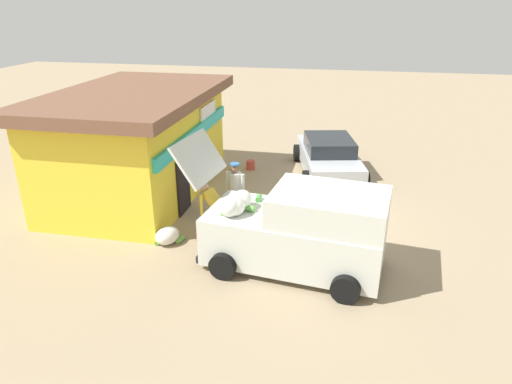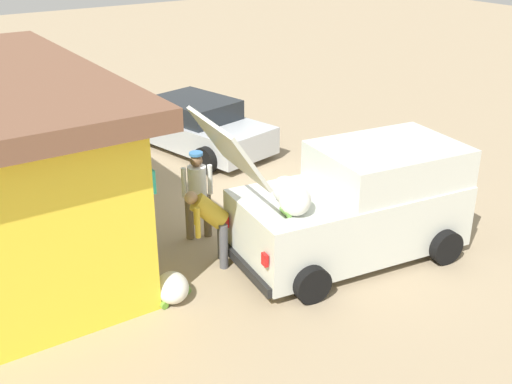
% 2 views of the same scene
% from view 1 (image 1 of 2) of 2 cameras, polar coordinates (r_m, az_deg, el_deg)
% --- Properties ---
extents(ground_plane, '(60.00, 60.00, 0.00)m').
position_cam_1_polar(ground_plane, '(13.09, 6.71, -3.27)').
color(ground_plane, '#9E896B').
extents(storefront_bar, '(7.08, 4.34, 3.22)m').
position_cam_1_polar(storefront_bar, '(14.71, -14.42, 6.04)').
color(storefront_bar, yellow).
rests_on(storefront_bar, ground_plane).
extents(delivery_van, '(2.63, 4.76, 2.85)m').
position_cam_1_polar(delivery_van, '(10.35, 5.48, -4.65)').
color(delivery_van, silver).
rests_on(delivery_van, ground_plane).
extents(parked_sedan, '(4.49, 2.84, 1.31)m').
position_cam_1_polar(parked_sedan, '(16.33, 8.96, 4.31)').
color(parked_sedan, '#B2B7BC').
rests_on(parked_sedan, ground_plane).
extents(vendor_standing, '(0.42, 0.55, 1.69)m').
position_cam_1_polar(vendor_standing, '(12.51, -2.59, 0.45)').
color(vendor_standing, '#726047').
rests_on(vendor_standing, ground_plane).
extents(customer_bending, '(0.67, 0.74, 1.38)m').
position_cam_1_polar(customer_bending, '(11.76, -5.11, -1.78)').
color(customer_bending, '#4C4C51').
rests_on(customer_bending, ground_plane).
extents(unloaded_banana_pile, '(0.81, 0.74, 0.44)m').
position_cam_1_polar(unloaded_banana_pile, '(11.85, -10.88, -5.34)').
color(unloaded_banana_pile, silver).
rests_on(unloaded_banana_pile, ground_plane).
extents(paint_bucket, '(0.31, 0.31, 0.33)m').
position_cam_1_polar(paint_bucket, '(16.72, -0.69, 3.39)').
color(paint_bucket, '#BF3F33').
rests_on(paint_bucket, ground_plane).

